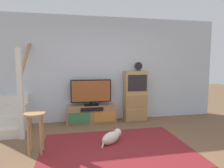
% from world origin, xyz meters
% --- Properties ---
extents(ground_plane, '(20.00, 20.00, 0.00)m').
position_xyz_m(ground_plane, '(0.00, 0.00, 0.00)').
color(ground_plane, brown).
extents(back_wall, '(6.40, 0.12, 2.70)m').
position_xyz_m(back_wall, '(0.00, 2.46, 1.35)').
color(back_wall, silver).
rests_on(back_wall, ground_plane).
extents(area_rug, '(2.60, 1.80, 0.01)m').
position_xyz_m(area_rug, '(0.00, 0.60, 0.01)').
color(area_rug, maroon).
rests_on(area_rug, ground_plane).
extents(media_console, '(1.24, 0.38, 0.44)m').
position_xyz_m(media_console, '(-0.30, 2.19, 0.22)').
color(media_console, '#997047').
rests_on(media_console, ground_plane).
extents(television, '(1.01, 0.22, 0.66)m').
position_xyz_m(television, '(-0.30, 2.22, 0.79)').
color(television, black).
rests_on(television, media_console).
extents(side_cabinet, '(0.58, 0.38, 1.31)m').
position_xyz_m(side_cabinet, '(0.86, 2.20, 0.65)').
color(side_cabinet, tan).
rests_on(side_cabinet, ground_plane).
extents(desk_clock, '(0.21, 0.08, 0.24)m').
position_xyz_m(desk_clock, '(0.93, 2.19, 1.43)').
color(desk_clock, '#4C3823').
rests_on(desk_clock, side_cabinet).
extents(staircase, '(1.00, 1.36, 2.20)m').
position_xyz_m(staircase, '(-2.24, 2.20, 0.37)').
color(staircase, silver).
rests_on(staircase, ground_plane).
extents(bar_stool_near, '(0.34, 0.34, 0.69)m').
position_xyz_m(bar_stool_near, '(-1.35, 0.68, 0.52)').
color(bar_stool_near, '#A37A4C').
rests_on(bar_stool_near, ground_plane).
extents(dog, '(0.47, 0.43, 0.23)m').
position_xyz_m(dog, '(-0.04, 0.85, 0.12)').
color(dog, beige).
rests_on(dog, ground_plane).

